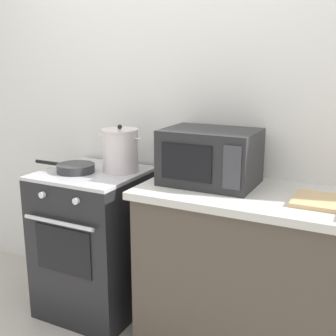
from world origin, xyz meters
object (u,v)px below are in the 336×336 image
at_px(stock_pot, 120,150).
at_px(stove, 95,241).
at_px(microwave, 210,157).
at_px(cutting_board, 333,203).
at_px(frying_pan, 75,168).

bearing_deg(stock_pot, stove, -152.39).
distance_m(stove, microwave, 0.96).
relative_size(stove, microwave, 1.84).
xyz_separation_m(stock_pot, cutting_board, (1.23, -0.08, -0.12)).
xyz_separation_m(stove, microwave, (0.74, 0.08, 0.61)).
bearing_deg(stove, cutting_board, 0.05).
bearing_deg(microwave, stock_pot, 179.74).
bearing_deg(frying_pan, stock_pot, 30.15).
xyz_separation_m(stove, cutting_board, (1.39, 0.00, 0.47)).
bearing_deg(stove, stock_pot, 27.61).
height_order(stove, frying_pan, frying_pan).
height_order(stock_pot, frying_pan, stock_pot).
xyz_separation_m(stock_pot, microwave, (0.58, -0.00, 0.02)).
distance_m(stove, stock_pot, 0.62).
xyz_separation_m(stove, stock_pot, (0.16, 0.08, 0.59)).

